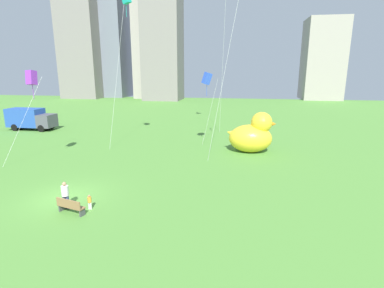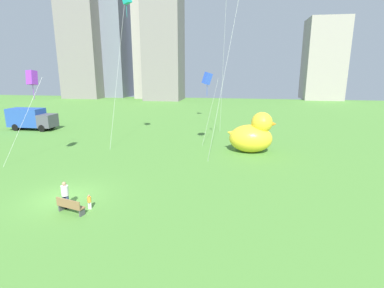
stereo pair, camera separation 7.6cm
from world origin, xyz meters
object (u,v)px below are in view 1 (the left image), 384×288
at_px(park_bench, 70,206).
at_px(box_truck, 31,119).
at_px(person_adult, 65,194).
at_px(kite_purple, 31,78).
at_px(kite_blue, 207,79).
at_px(giant_inflatable_duck, 252,135).
at_px(person_child, 90,201).

bearing_deg(park_bench, box_truck, 130.87).
distance_m(person_adult, box_truck, 27.46).
relative_size(box_truck, kite_purple, 0.79).
xyz_separation_m(person_adult, kite_blue, (6.39, 14.97, 6.08)).
bearing_deg(kite_purple, person_adult, -47.16).
height_order(giant_inflatable_duck, kite_blue, kite_blue).
bearing_deg(box_truck, park_bench, -49.13).
bearing_deg(kite_purple, kite_blue, 30.64).
bearing_deg(kite_blue, person_adult, -113.10).
relative_size(park_bench, person_adult, 1.08).
bearing_deg(kite_purple, park_bench, -46.86).
bearing_deg(person_adult, box_truck, 130.69).
bearing_deg(kite_blue, box_truck, 166.46).
distance_m(park_bench, giant_inflatable_duck, 18.11).
distance_m(box_truck, kite_blue, 25.58).
xyz_separation_m(park_bench, kite_purple, (-7.30, 7.79, 6.70)).
height_order(person_child, kite_purple, kite_purple).
height_order(giant_inflatable_duck, kite_purple, kite_purple).
height_order(park_bench, giant_inflatable_duck, giant_inflatable_duck).
xyz_separation_m(person_child, kite_blue, (4.99, 14.85, 6.49)).
distance_m(kite_purple, kite_blue, 15.20).
bearing_deg(kite_purple, box_truck, 129.49).
relative_size(park_bench, kite_blue, 0.23).
bearing_deg(giant_inflatable_duck, park_bench, -124.89).
distance_m(giant_inflatable_duck, kite_purple, 19.77).
xyz_separation_m(park_bench, box_truck, (-18.51, 21.39, 0.97)).
distance_m(person_adult, person_child, 1.46).
bearing_deg(park_bench, person_adult, 136.69).
bearing_deg(box_truck, kite_purple, -50.51).
bearing_deg(kite_purple, person_child, -41.26).
bearing_deg(person_adult, kite_blue, 66.90).
bearing_deg(giant_inflatable_duck, kite_purple, -158.27).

